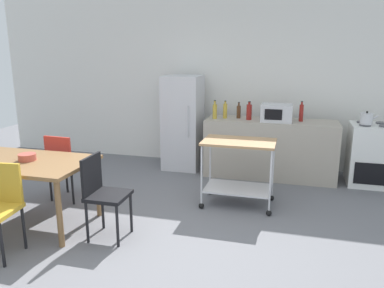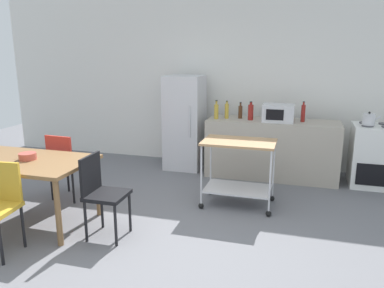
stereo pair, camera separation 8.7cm
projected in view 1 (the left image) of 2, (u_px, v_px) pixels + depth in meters
The scene contains 17 objects.
ground_plane at pixel (160, 248), 3.84m from camera, with size 12.00×12.00×0.00m, color slate.
back_wall at pixel (222, 80), 6.49m from camera, with size 8.40×0.12×2.90m, color silver.
kitchen_counter at pixel (270, 149), 5.93m from camera, with size 2.00×0.64×0.90m, color #A89E8E.
dining_table at pixel (24, 167), 4.25m from camera, with size 1.50×0.90×0.75m.
chair_black at pixel (103, 191), 3.96m from camera, with size 0.40×0.40×0.89m.
chair_red at pixel (65, 163), 4.96m from camera, with size 0.42×0.42×0.89m.
stove_oven at pixel (370, 155), 5.58m from camera, with size 0.60×0.61×0.92m.
refrigerator at pixel (183, 123), 6.32m from camera, with size 0.60×0.63×1.55m.
kitchen_cart at pixel (238, 162), 4.79m from camera, with size 0.91×0.57×0.85m.
bottle_olive_oil at pixel (215, 111), 5.93m from camera, with size 0.07×0.07×0.29m.
bottle_sparkling_water at pixel (225, 111), 5.97m from camera, with size 0.06×0.06×0.28m.
bottle_vinegar at pixel (239, 112), 5.98m from camera, with size 0.06×0.06×0.26m.
bottle_sesame_oil at pixel (249, 112), 5.85m from camera, with size 0.08×0.08×0.29m.
microwave at pixel (277, 113), 5.71m from camera, with size 0.46×0.35×0.26m.
bottle_hot_sauce at pixel (301, 113), 5.71m from camera, with size 0.06×0.06×0.31m.
fruit_bowl at pixel (27, 157), 4.22m from camera, with size 0.19×0.19×0.08m, color #B24C3F.
kettle at pixel (366, 119), 5.39m from camera, with size 0.24×0.17×0.19m.
Camera 1 is at (1.23, -3.26, 1.94)m, focal length 35.47 mm.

